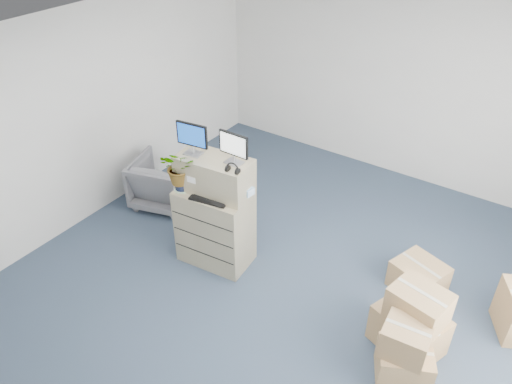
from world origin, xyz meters
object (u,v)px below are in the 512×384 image
filing_cabinet_lower (215,227)px  office_chair (163,180)px  monitor_right (234,147)px  keyboard (209,199)px  water_bottle (221,184)px  potted_plant (181,171)px  monitor_left (192,137)px

filing_cabinet_lower → office_chair: filing_cabinet_lower is taller
monitor_right → keyboard: 0.69m
water_bottle → office_chair: water_bottle is taller
filing_cabinet_lower → potted_plant: (-0.34, -0.15, 0.75)m
monitor_right → water_bottle: (-0.17, -0.03, -0.52)m
monitor_right → keyboard: size_ratio=0.82×
monitor_left → water_bottle: (0.32, 0.07, -0.53)m
monitor_right → potted_plant: (-0.58, -0.24, -0.38)m
water_bottle → potted_plant: (-0.40, -0.22, 0.14)m
filing_cabinet_lower → monitor_right: bearing=16.0°
water_bottle → monitor_left: bearing=-167.6°
monitor_left → office_chair: monitor_left is taller
monitor_right → filing_cabinet_lower: bearing=-157.7°
monitor_right → potted_plant: bearing=-156.7°
keyboard → potted_plant: size_ratio=0.83×
monitor_right → monitor_left: bearing=-168.4°
filing_cabinet_lower → monitor_right: monitor_right is taller
filing_cabinet_lower → water_bottle: 0.62m
monitor_left → monitor_right: (0.50, 0.10, -0.01)m
monitor_right → potted_plant: size_ratio=0.68×
monitor_left → potted_plant: bearing=-126.8°
keyboard → potted_plant: potted_plant is taller
office_chair → monitor_left: bearing=138.5°
filing_cabinet_lower → keyboard: bearing=-73.0°
monitor_left → monitor_right: size_ratio=1.05×
monitor_left → office_chair: bearing=146.9°
potted_plant → office_chair: 1.50m
filing_cabinet_lower → monitor_left: size_ratio=2.60×
monitor_left → potted_plant: monitor_left is taller
water_bottle → filing_cabinet_lower: bearing=-133.5°
monitor_left → keyboard: bearing=-31.3°
filing_cabinet_lower → monitor_left: (-0.26, -0.00, 1.14)m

